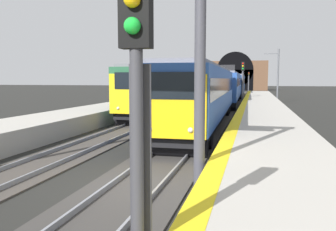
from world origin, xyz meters
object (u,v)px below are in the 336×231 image
train_adjacent_platform (191,86)px  railway_signal_far (249,80)px  overhead_signal_gantry (52,3)px  railway_signal_near (137,109)px  catenary_mast_near (278,76)px  train_main_approaching (227,86)px  railway_signal_mid (243,79)px

train_adjacent_platform → railway_signal_far: bearing=172.3°
railway_signal_far → overhead_signal_gantry: overhead_signal_gantry is taller
overhead_signal_gantry → railway_signal_near: bearing=-139.6°
train_adjacent_platform → catenary_mast_near: bearing=118.3°
train_main_approaching → railway_signal_far: bearing=176.4°
train_main_approaching → train_adjacent_platform: 4.49m
train_adjacent_platform → overhead_signal_gantry: overhead_signal_gantry is taller
train_adjacent_platform → railway_signal_mid: (0.42, -6.15, 0.77)m
train_adjacent_platform → railway_signal_mid: railway_signal_mid is taller
train_main_approaching → railway_signal_far: train_main_approaching is taller
railway_signal_far → catenary_mast_near: catenary_mast_near is taller
catenary_mast_near → train_main_approaching: bearing=124.4°
train_main_approaching → railway_signal_mid: (-0.89, -1.85, 0.86)m
railway_signal_far → railway_signal_mid: bearing=0.0°
railway_signal_mid → railway_signal_far: railway_signal_mid is taller
train_adjacent_platform → railway_signal_far: (42.88, -6.15, 0.48)m
railway_signal_near → railway_signal_far: size_ratio=0.94×
train_adjacent_platform → railway_signal_far: size_ratio=8.77×
railway_signal_near → overhead_signal_gantry: bearing=-139.6°
railway_signal_far → overhead_signal_gantry: size_ratio=0.58×
train_main_approaching → catenary_mast_near: 7.51m
railway_signal_mid → overhead_signal_gantry: overhead_signal_gantry is taller
overhead_signal_gantry → railway_signal_mid: bearing=-6.7°
railway_signal_near → catenary_mast_near: catenary_mast_near is taller
railway_signal_mid → railway_signal_far: size_ratio=1.07×
train_adjacent_platform → railway_signal_near: size_ratio=9.29×
train_main_approaching → overhead_signal_gantry: (-34.78, 2.15, 2.92)m
train_main_approaching → railway_signal_far: 41.62m
railway_signal_near → railway_signal_mid: bearing=-180.0°
train_adjacent_platform → catenary_mast_near: size_ratio=6.04×
railway_signal_near → railway_signal_far: railway_signal_far is taller
train_adjacent_platform → railway_signal_mid: bearing=94.4°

